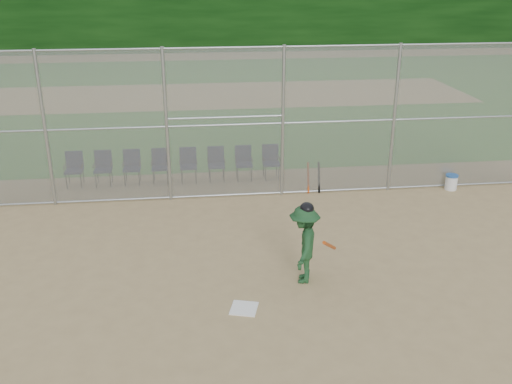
{
  "coord_description": "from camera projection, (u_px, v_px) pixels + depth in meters",
  "views": [
    {
      "loc": [
        -1.39,
        -9.28,
        5.83
      ],
      "look_at": [
        0.0,
        2.5,
        1.1
      ],
      "focal_mm": 40.0,
      "sensor_mm": 36.0,
      "label": 1
    }
  ],
  "objects": [
    {
      "name": "batter_at_plate",
      "position": [
        304.0,
        244.0,
        11.04
      ],
      "size": [
        1.05,
        1.32,
        1.68
      ],
      "color": "#1C4623",
      "rests_on": "ground"
    },
    {
      "name": "grass_strip",
      "position": [
        218.0,
        95.0,
        27.47
      ],
      "size": [
        100.0,
        100.0,
        0.0
      ],
      "primitive_type": "plane",
      "color": "#286B20",
      "rests_on": "ground"
    },
    {
      "name": "chair_1",
      "position": [
        103.0,
        169.0,
        16.09
      ],
      "size": [
        0.54,
        0.52,
        0.96
      ],
      "primitive_type": null,
      "color": "#0E1535",
      "rests_on": "ground"
    },
    {
      "name": "chair_3",
      "position": [
        160.0,
        167.0,
        16.26
      ],
      "size": [
        0.54,
        0.52,
        0.96
      ],
      "primitive_type": null,
      "color": "#0E1535",
      "rests_on": "ground"
    },
    {
      "name": "chair_4",
      "position": [
        188.0,
        166.0,
        16.35
      ],
      "size": [
        0.54,
        0.52,
        0.96
      ],
      "primitive_type": null,
      "color": "#0E1535",
      "rests_on": "ground"
    },
    {
      "name": "dirt_patch_far",
      "position": [
        218.0,
        95.0,
        27.47
      ],
      "size": [
        24.0,
        24.0,
        0.0
      ],
      "primitive_type": "plane",
      "color": "tan",
      "rests_on": "ground"
    },
    {
      "name": "water_cooler",
      "position": [
        451.0,
        182.0,
        15.85
      ],
      "size": [
        0.34,
        0.34,
        0.43
      ],
      "color": "white",
      "rests_on": "ground"
    },
    {
      "name": "chair_6",
      "position": [
        244.0,
        163.0,
        16.52
      ],
      "size": [
        0.54,
        0.52,
        0.96
      ],
      "primitive_type": null,
      "color": "#0E1535",
      "rests_on": "ground"
    },
    {
      "name": "spare_bats",
      "position": [
        314.0,
        177.0,
        15.6
      ],
      "size": [
        0.36,
        0.28,
        0.84
      ],
      "color": "#D84C14",
      "rests_on": "ground"
    },
    {
      "name": "chair_7",
      "position": [
        271.0,
        162.0,
        16.61
      ],
      "size": [
        0.54,
        0.52,
        0.96
      ],
      "primitive_type": null,
      "color": "#0E1535",
      "rests_on": "ground"
    },
    {
      "name": "ground",
      "position": [
        271.0,
        294.0,
        10.87
      ],
      "size": [
        100.0,
        100.0,
        0.0
      ],
      "primitive_type": "plane",
      "color": "tan",
      "rests_on": "ground"
    },
    {
      "name": "chair_2",
      "position": [
        132.0,
        168.0,
        16.17
      ],
      "size": [
        0.54,
        0.52,
        0.96
      ],
      "primitive_type": null,
      "color": "#0E1535",
      "rests_on": "ground"
    },
    {
      "name": "chair_5",
      "position": [
        216.0,
        164.0,
        16.43
      ],
      "size": [
        0.54,
        0.52,
        0.96
      ],
      "primitive_type": null,
      "color": "#0E1535",
      "rests_on": "ground"
    },
    {
      "name": "backstop_fence",
      "position": [
        245.0,
        122.0,
        14.71
      ],
      "size": [
        16.09,
        0.09,
        4.0
      ],
      "color": "gray",
      "rests_on": "ground"
    },
    {
      "name": "chair_0",
      "position": [
        74.0,
        170.0,
        16.0
      ],
      "size": [
        0.54,
        0.52,
        0.96
      ],
      "primitive_type": null,
      "color": "#0E1535",
      "rests_on": "ground"
    },
    {
      "name": "home_plate",
      "position": [
        244.0,
        308.0,
        10.38
      ],
      "size": [
        0.59,
        0.59,
        0.02
      ],
      "primitive_type": "cube",
      "rotation": [
        0.0,
        0.0,
        -0.28
      ],
      "color": "white",
      "rests_on": "ground"
    }
  ]
}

